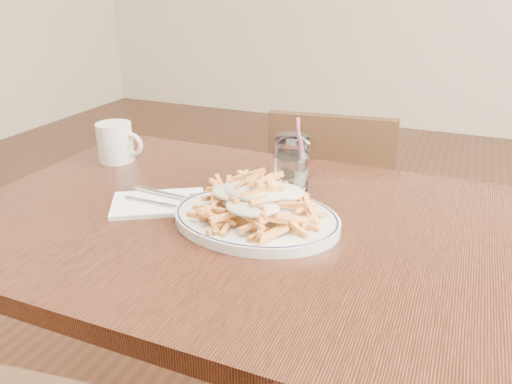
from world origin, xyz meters
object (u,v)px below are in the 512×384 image
at_px(loaded_fries, 256,195).
at_px(water_glass, 292,166).
at_px(chair_far, 330,212).
at_px(coffee_mug, 116,142).
at_px(fries_plate, 256,218).
at_px(table, 246,250).

bearing_deg(loaded_fries, water_glass, 88.34).
xyz_separation_m(loaded_fries, water_glass, (0.01, 0.20, -0.01)).
relative_size(chair_far, coffee_mug, 6.30).
height_order(chair_far, coffee_mug, coffee_mug).
bearing_deg(chair_far, fries_plate, -88.90).
relative_size(table, loaded_fries, 4.58).
xyz_separation_m(chair_far, water_glass, (0.02, -0.48, 0.33)).
xyz_separation_m(table, fries_plate, (0.03, -0.02, 0.09)).
height_order(table, coffee_mug, coffee_mug).
relative_size(fries_plate, water_glass, 1.97).
relative_size(fries_plate, coffee_mug, 2.60).
bearing_deg(fries_plate, water_glass, 88.34).
xyz_separation_m(table, loaded_fries, (0.03, -0.02, 0.14)).
height_order(chair_far, loaded_fries, loaded_fries).
bearing_deg(water_glass, fries_plate, -91.66).
relative_size(water_glass, coffee_mug, 1.32).
bearing_deg(loaded_fries, table, 150.22).
distance_m(table, loaded_fries, 0.15).
distance_m(chair_far, loaded_fries, 0.76).
relative_size(table, fries_plate, 3.49).
bearing_deg(loaded_fries, coffee_mug, 157.89).
bearing_deg(coffee_mug, fries_plate, -22.11).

